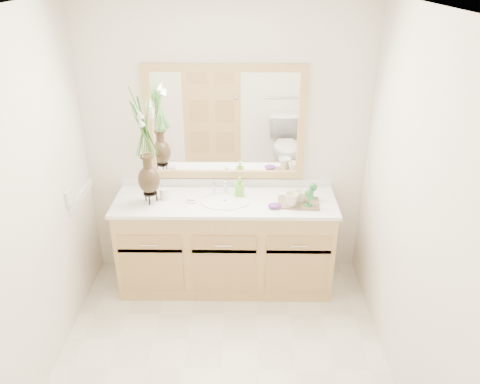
{
  "coord_description": "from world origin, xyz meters",
  "views": [
    {
      "loc": [
        0.17,
        -2.42,
        2.61
      ],
      "look_at": [
        0.13,
        0.65,
        1.09
      ],
      "focal_mm": 35.0,
      "sensor_mm": 36.0,
      "label": 1
    }
  ],
  "objects_px": {
    "tray": "(298,203)",
    "tumbler": "(164,194)",
    "soap_bottle": "(240,187)",
    "flower_vase": "(145,136)"
  },
  "relations": [
    {
      "from": "flower_vase",
      "to": "tray",
      "type": "relative_size",
      "value": 2.53
    },
    {
      "from": "flower_vase",
      "to": "tray",
      "type": "distance_m",
      "value": 1.33
    },
    {
      "from": "tumbler",
      "to": "soap_bottle",
      "type": "height_order",
      "value": "soap_bottle"
    },
    {
      "from": "tumbler",
      "to": "soap_bottle",
      "type": "distance_m",
      "value": 0.63
    },
    {
      "from": "soap_bottle",
      "to": "tray",
      "type": "bearing_deg",
      "value": -17.14
    },
    {
      "from": "flower_vase",
      "to": "soap_bottle",
      "type": "xyz_separation_m",
      "value": [
        0.73,
        0.14,
        -0.5
      ]
    },
    {
      "from": "tray",
      "to": "tumbler",
      "type": "bearing_deg",
      "value": -178.87
    },
    {
      "from": "flower_vase",
      "to": "tumbler",
      "type": "distance_m",
      "value": 0.54
    },
    {
      "from": "soap_bottle",
      "to": "tray",
      "type": "distance_m",
      "value": 0.51
    },
    {
      "from": "tumbler",
      "to": "soap_bottle",
      "type": "bearing_deg",
      "value": 6.64
    }
  ]
}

